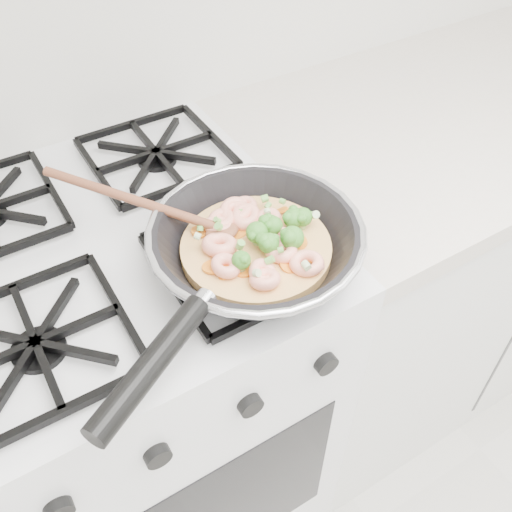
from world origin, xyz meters
TOP-DOWN VIEW (x-y plane):
  - stove at (0.00, 1.70)m, footprint 0.60×0.60m
  - counter_right at (0.80, 1.70)m, footprint 1.00×0.60m
  - skillet at (0.16, 1.53)m, footprint 0.45×0.43m

SIDE VIEW (x-z plane):
  - counter_right at x=0.80m, z-range 0.00..0.90m
  - stove at x=0.00m, z-range 0.00..0.92m
  - skillet at x=0.16m, z-range 0.91..1.00m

